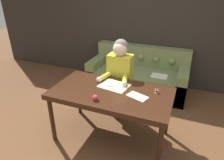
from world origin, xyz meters
TOP-DOWN VIEW (x-y plane):
  - ground_plane at (0.00, 0.00)m, footprint 16.00×16.00m
  - wall_back at (0.00, 2.17)m, footprint 8.00×0.06m
  - dining_table at (-0.03, 0.12)m, footprint 1.59×0.85m
  - couch at (-0.07, 1.73)m, footprint 1.98×0.89m
  - person at (-0.10, 0.67)m, footprint 0.46×0.55m
  - pattern_paper_main at (-0.05, 0.28)m, footprint 0.44×0.36m
  - pattern_paper_offcut at (0.33, 0.12)m, footprint 0.30×0.23m
  - scissors at (-0.06, 0.23)m, footprint 0.25×0.13m
  - thread_spool at (0.54, 0.30)m, footprint 0.04×0.04m
  - pin_cushion at (-0.12, -0.17)m, footprint 0.07×0.07m

SIDE VIEW (x-z plane):
  - ground_plane at x=0.00m, z-range 0.00..0.00m
  - couch at x=-0.07m, z-range -0.13..0.74m
  - person at x=-0.10m, z-range 0.02..1.34m
  - dining_table at x=-0.03m, z-range 0.31..1.08m
  - pattern_paper_main at x=-0.05m, z-range 0.77..0.77m
  - pattern_paper_offcut at x=0.33m, z-range 0.77..0.77m
  - scissors at x=-0.06m, z-range 0.77..0.77m
  - thread_spool at x=0.54m, z-range 0.77..0.81m
  - pin_cushion at x=-0.12m, z-range 0.76..0.84m
  - wall_back at x=0.00m, z-range 0.00..2.60m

